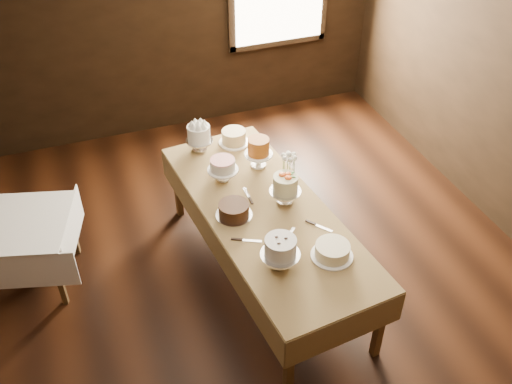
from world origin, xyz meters
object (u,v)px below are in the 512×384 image
at_px(cake_caramel, 258,154).
at_px(cake_server_e, 252,241).
at_px(cake_meringue, 199,139).
at_px(cake_swirl, 280,254).
at_px(display_table, 265,215).
at_px(side_table, 21,229).
at_px(cake_lattice, 223,170).
at_px(cake_server_d, 282,182).
at_px(cake_server_b, 324,228).
at_px(cake_flowers, 285,191).
at_px(cake_speckled, 234,137).
at_px(cake_cream, 332,251).
at_px(cake_chocolate, 234,210).
at_px(flower_vase, 288,179).
at_px(cake_server_a, 290,233).
at_px(cake_server_c, 247,192).

distance_m(cake_caramel, cake_server_e, 1.02).
distance_m(cake_meringue, cake_swirl, 1.69).
bearing_deg(display_table, side_table, 161.15).
distance_m(cake_lattice, cake_server_d, 0.53).
bearing_deg(display_table, cake_server_b, -46.32).
bearing_deg(cake_flowers, cake_server_d, 72.99).
distance_m(cake_speckled, cake_cream, 1.74).
relative_size(side_table, cake_speckled, 3.26).
relative_size(cake_chocolate, cake_flowers, 1.13).
xyz_separation_m(cake_lattice, cake_caramel, (0.36, 0.08, 0.03)).
bearing_deg(cake_cream, cake_lattice, 111.34).
bearing_deg(cake_meringue, cake_speckled, -0.10).
bearing_deg(cake_meringue, cake_cream, -72.53).
height_order(cake_meringue, cake_server_d, cake_meringue).
bearing_deg(cake_server_e, cake_flowers, 66.56).
bearing_deg(flower_vase, display_table, -140.46).
relative_size(cake_lattice, cake_caramel, 0.93).
relative_size(cake_chocolate, cake_server_a, 1.29).
xyz_separation_m(cake_meringue, flower_vase, (0.58, -0.79, -0.06)).
relative_size(cake_flowers, cake_swirl, 0.84).
height_order(cake_meringue, flower_vase, cake_meringue).
relative_size(side_table, cake_server_d, 4.12).
xyz_separation_m(cake_caramel, cake_cream, (0.11, -1.29, -0.07)).
bearing_deg(cake_server_a, display_table, 59.27).
bearing_deg(cake_speckled, cake_chocolate, -108.39).
relative_size(cake_server_e, flower_vase, 2.02).
bearing_deg(display_table, flower_vase, 39.54).
relative_size(cake_speckled, cake_swirl, 0.93).
bearing_deg(cake_flowers, cake_speckled, 96.73).
distance_m(cake_server_a, cake_server_e, 0.31).
distance_m(side_table, cake_swirl, 2.25).
bearing_deg(cake_meringue, cake_chocolate, -89.98).
bearing_deg(cake_caramel, side_table, 178.66).
bearing_deg(cake_server_a, cake_lattice, 63.62).
bearing_deg(side_table, cake_server_a, -26.28).
bearing_deg(cake_server_c, cake_meringue, 16.38).
height_order(cake_lattice, cake_swirl, cake_swirl).
bearing_deg(cake_server_e, cake_server_d, 77.16).
height_order(cake_cream, cake_server_b, cake_cream).
relative_size(cake_meringue, cake_server_e, 1.22).
xyz_separation_m(cake_caramel, cake_server_a, (-0.09, -0.95, -0.12)).
distance_m(cake_server_b, cake_server_e, 0.59).
height_order(cake_chocolate, cake_swirl, cake_swirl).
xyz_separation_m(cake_server_a, cake_server_b, (0.28, -0.04, 0.00)).
relative_size(cake_chocolate, cake_swirl, 0.95).
xyz_separation_m(display_table, side_table, (-1.95, 0.66, -0.11)).
xyz_separation_m(display_table, cake_server_d, (0.27, 0.31, 0.06)).
distance_m(cake_speckled, cake_server_e, 1.40).
height_order(cake_chocolate, cake_server_c, cake_chocolate).
height_order(cake_swirl, cake_server_c, cake_swirl).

